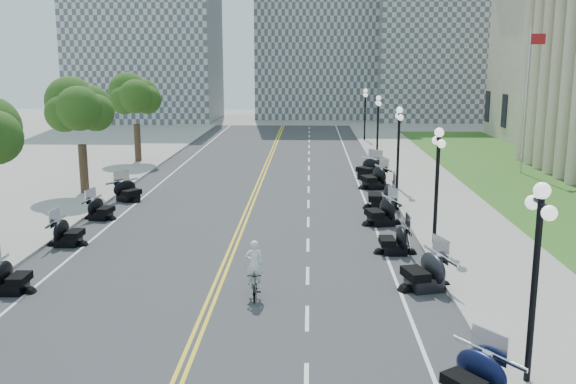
{
  "coord_description": "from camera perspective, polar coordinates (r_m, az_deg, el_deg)",
  "views": [
    {
      "loc": [
        3.24,
        -22.63,
        7.86
      ],
      "look_at": [
        2.28,
        5.64,
        2.0
      ],
      "focal_mm": 40.0,
      "sensor_mm": 36.0,
      "label": 1
    }
  ],
  "objects": [
    {
      "name": "lane_dash_6",
      "position": [
        23.96,
        1.75,
        -7.43
      ],
      "size": [
        0.12,
        2.0,
        0.0
      ],
      "primitive_type": "cube",
      "color": "white",
      "rests_on": "road"
    },
    {
      "name": "lane_dash_11",
      "position": [
        43.35,
        1.86,
        1.27
      ],
      "size": [
        0.12,
        2.0,
        0.0
      ],
      "primitive_type": "cube",
      "color": "white",
      "rests_on": "road"
    },
    {
      "name": "street_lamp_4",
      "position": [
        51.19,
        7.98,
        5.7
      ],
      "size": [
        0.5,
        1.2,
        4.9
      ],
      "primitive_type": null,
      "color": "black",
      "rests_on": "sidewalk_north"
    },
    {
      "name": "motorcycle_s_6",
      "position": [
        29.12,
        -18.99,
        -3.28
      ],
      "size": [
        1.88,
        1.88,
        1.31
      ],
      "primitive_type": null,
      "rotation": [
        0.0,
        0.0,
        1.56
      ],
      "color": "black",
      "rests_on": "road"
    },
    {
      "name": "sidewalk_north",
      "position": [
        34.33,
        14.1,
        -1.76
      ],
      "size": [
        5.0,
        90.0,
        0.15
      ],
      "primitive_type": "cube",
      "color": "#9E9991",
      "rests_on": "ground"
    },
    {
      "name": "distant_block_a",
      "position": [
        87.41,
        -12.55,
        14.81
      ],
      "size": [
        18.0,
        14.0,
        26.0
      ],
      "primitive_type": "cube",
      "color": "gray",
      "rests_on": "ground"
    },
    {
      "name": "edge_line_north",
      "position": [
        33.71,
        7.27,
        -1.85
      ],
      "size": [
        0.12,
        90.0,
        0.0
      ],
      "primitive_type": "cube",
      "color": "white",
      "rests_on": "road"
    },
    {
      "name": "centerline_yellow_b",
      "position": [
        33.71,
        -3.43,
        -1.78
      ],
      "size": [
        0.12,
        90.0,
        0.0
      ],
      "primitive_type": "cube",
      "color": "yellow",
      "rests_on": "road"
    },
    {
      "name": "street_lamp_1",
      "position": [
        16.45,
        21.05,
        -7.76
      ],
      "size": [
        0.5,
        1.2,
        4.9
      ],
      "primitive_type": null,
      "color": "black",
      "rests_on": "sidewalk_north"
    },
    {
      "name": "cyclist_rider",
      "position": [
        21.29,
        -3.03,
        -4.88
      ],
      "size": [
        0.61,
        0.4,
        1.66
      ],
      "primitive_type": "imported",
      "rotation": [
        0.0,
        0.0,
        3.14
      ],
      "color": "silver",
      "rests_on": "bicycle"
    },
    {
      "name": "motorcycle_n_8",
      "position": [
        34.63,
        8.34,
        -0.21
      ],
      "size": [
        2.39,
        2.39,
        1.57
      ],
      "primitive_type": null,
      "rotation": [
        0.0,
        0.0,
        -1.64
      ],
      "color": "black",
      "rests_on": "road"
    },
    {
      "name": "street_lamp_5",
      "position": [
        63.08,
        6.86,
        6.84
      ],
      "size": [
        0.5,
        1.2,
        4.9
      ],
      "primitive_type": null,
      "color": "black",
      "rests_on": "sidewalk_north"
    },
    {
      "name": "lane_dash_9",
      "position": [
        35.51,
        1.83,
        -1.07
      ],
      "size": [
        0.12,
        2.0,
        0.0
      ],
      "primitive_type": "cube",
      "color": "white",
      "rests_on": "road"
    },
    {
      "name": "motorcycle_n_6",
      "position": [
        26.76,
        9.45,
        -4.06
      ],
      "size": [
        1.95,
        1.95,
        1.33
      ],
      "primitive_type": null,
      "rotation": [
        0.0,
        0.0,
        -1.54
      ],
      "color": "black",
      "rests_on": "road"
    },
    {
      "name": "lane_dash_8",
      "position": [
        31.62,
        1.81,
        -2.67
      ],
      "size": [
        0.12,
        2.0,
        0.0
      ],
      "primitive_type": "cube",
      "color": "white",
      "rests_on": "road"
    },
    {
      "name": "motorcycle_s_8",
      "position": [
        37.28,
        -14.04,
        0.23
      ],
      "size": [
        2.68,
        2.68,
        1.34
      ],
      "primitive_type": null,
      "rotation": [
        0.0,
        0.0,
        0.94
      ],
      "color": "black",
      "rests_on": "road"
    },
    {
      "name": "lane_dash_13",
      "position": [
        51.24,
        1.87,
        2.89
      ],
      "size": [
        0.12,
        2.0,
        0.0
      ],
      "primitive_type": "cube",
      "color": "white",
      "rests_on": "road"
    },
    {
      "name": "lane_dash_14",
      "position": [
        55.19,
        1.88,
        3.53
      ],
      "size": [
        0.12,
        2.0,
        0.0
      ],
      "primitive_type": "cube",
      "color": "white",
      "rests_on": "road"
    },
    {
      "name": "centerline_yellow_a",
      "position": [
        33.73,
        -3.83,
        -1.78
      ],
      "size": [
        0.12,
        90.0,
        0.0
      ],
      "primitive_type": "cube",
      "color": "yellow",
      "rests_on": "road"
    },
    {
      "name": "motorcycle_n_7",
      "position": [
        31.26,
        8.28,
        -1.59
      ],
      "size": [
        2.59,
        2.59,
        1.47
      ],
      "primitive_type": null,
      "rotation": [
        0.0,
        0.0,
        -1.3
      ],
      "color": "black",
      "rests_on": "road"
    },
    {
      "name": "lane_dash_15",
      "position": [
        59.16,
        1.89,
        4.08
      ],
      "size": [
        0.12,
        2.0,
        0.0
      ],
      "primitive_type": "cube",
      "color": "white",
      "rests_on": "road"
    },
    {
      "name": "ground",
      "position": [
        24.18,
        -5.91,
        -7.33
      ],
      "size": [
        160.0,
        160.0,
        0.0
      ],
      "primitive_type": "plane",
      "color": "gray"
    },
    {
      "name": "motorcycle_s_7",
      "position": [
        33.34,
        -16.33,
        -1.31
      ],
      "size": [
        2.08,
        2.08,
        1.25
      ],
      "primitive_type": null,
      "rotation": [
        0.0,
        0.0,
        1.39
      ],
      "color": "black",
      "rests_on": "road"
    },
    {
      "name": "distant_block_b",
      "position": [
        90.92,
        2.51,
        16.2
      ],
      "size": [
        16.0,
        12.0,
        30.0
      ],
      "primitive_type": "cube",
      "color": "gray",
      "rests_on": "ground"
    },
    {
      "name": "sidewalk_south",
      "position": [
        36.25,
        -20.39,
        -1.44
      ],
      "size": [
        5.0,
        90.0,
        0.15
      ],
      "primitive_type": "cube",
      "color": "#9E9991",
      "rests_on": "ground"
    },
    {
      "name": "tree_3",
      "position": [
        39.08,
        -17.99,
        6.57
      ],
      "size": [
        4.8,
        4.8,
        9.2
      ],
      "primitive_type": null,
      "color": "#235619",
      "rests_on": "sidewalk_south"
    },
    {
      "name": "motorcycle_n_9",
      "position": [
        39.99,
        7.66,
        1.41
      ],
      "size": [
        2.81,
        2.81,
        1.57
      ],
      "primitive_type": null,
      "rotation": [
        0.0,
        0.0,
        -1.26
      ],
      "color": "black",
      "rests_on": "road"
    },
    {
      "name": "flagpole",
      "position": [
        47.1,
        20.38,
        7.5
      ],
      "size": [
        1.1,
        0.2,
        10.0
      ],
      "primitive_type": null,
      "color": "silver",
      "rests_on": "ground"
    },
    {
      "name": "road",
      "position": [
        33.72,
        -3.63,
        -1.79
      ],
      "size": [
        16.0,
        90.0,
        0.01
      ],
      "primitive_type": "cube",
      "color": "#333335",
      "rests_on": "ground"
    },
    {
      "name": "lane_dash_17",
      "position": [
        67.09,
        1.9,
        4.98
      ],
      "size": [
        0.12,
        2.0,
        0.0
      ],
      "primitive_type": "cube",
      "color": "white",
      "rests_on": "road"
    },
    {
      "name": "motorcycle_s_5",
      "position": [
        24.02,
        -23.44,
        -6.78
      ],
      "size": [
        1.89,
        1.89,
        1.28
      ],
      "primitive_type": null,
      "rotation": [
        0.0,
        0.0,
        1.6
      ],
      "color": "black",
      "rests_on": "road"
    },
    {
      "name": "lane_dash_16",
      "position": [
        63.12,
        1.89,
        4.56
      ],
      "size": [
        0.12,
        2.0,
        0.0
      ],
      "primitive_type": "cube",
      "color": "white",
      "rests_on": "road"
    },
    {
      "name": "lane_dash_12",
      "position": [
        47.29,
        1.87,
        2.15
      ],
      "size": [
        0.12,
        2.0,
        0.0
      ],
      "primitive_type": "cube",
      "color": "white",
      "rests_on": "road"
    },
    {
      "name": "motorcycle_n_3",
      "position": [
        16.17,
        16.12,
        -15.28
      ],
      "size": [
        2.59,
        2.59,
        1.3
      ],
      "primitive_type": null,
      "rotation": [
        0.0,
        0.0,
        -0.95
      ],
      "color": "black",
      "rests_on": "road"
    },
    {
      "name": "lane_dash_10",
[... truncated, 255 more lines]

